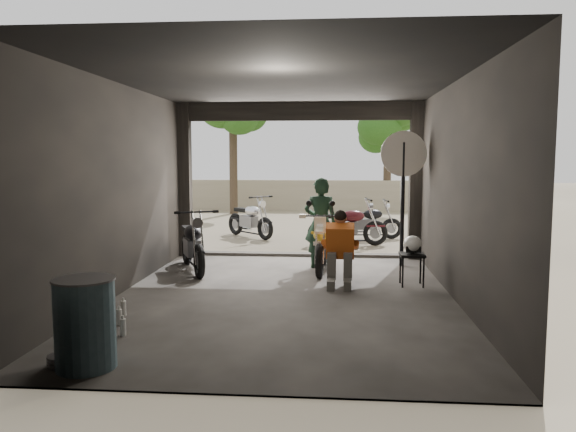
% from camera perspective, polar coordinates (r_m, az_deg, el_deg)
% --- Properties ---
extents(ground, '(80.00, 80.00, 0.00)m').
position_cam_1_polar(ground, '(8.46, -0.43, -8.30)').
color(ground, '#7A6D56').
rests_on(ground, ground).
extents(garage, '(7.00, 7.13, 3.20)m').
position_cam_1_polar(garage, '(8.78, -0.12, 0.69)').
color(garage, '#2D2B28').
rests_on(garage, ground).
extents(boundary_wall, '(18.00, 0.30, 1.20)m').
position_cam_1_polar(boundary_wall, '(22.23, 2.80, 2.11)').
color(boundary_wall, gray).
rests_on(boundary_wall, ground).
extents(tree_left, '(2.20, 2.20, 5.60)m').
position_cam_1_polar(tree_left, '(21.09, -5.63, 11.09)').
color(tree_left, '#382B1E').
rests_on(tree_left, ground).
extents(tree_right, '(2.20, 2.20, 5.00)m').
position_cam_1_polar(tree_right, '(22.31, 10.14, 9.64)').
color(tree_right, '#382B1E').
rests_on(tree_right, ground).
extents(main_bike, '(0.75, 1.69, 1.11)m').
position_cam_1_polar(main_bike, '(10.29, 3.45, -2.60)').
color(main_bike, beige).
rests_on(main_bike, ground).
extents(left_bike, '(1.34, 1.87, 1.17)m').
position_cam_1_polar(left_bike, '(10.42, -9.69, -2.41)').
color(left_bike, black).
rests_on(left_bike, ground).
extents(outside_bike_a, '(1.64, 1.65, 1.11)m').
position_cam_1_polar(outside_bike_a, '(14.68, -3.90, -0.04)').
color(outside_bike_a, black).
rests_on(outside_bike_a, ground).
extents(outside_bike_b, '(1.74, 0.90, 1.13)m').
position_cam_1_polar(outside_bike_b, '(13.33, 6.10, -0.64)').
color(outside_bike_b, '#471117').
rests_on(outside_bike_b, ground).
extents(outside_bike_c, '(1.56, 0.77, 1.02)m').
position_cam_1_polar(outside_bike_c, '(14.50, 8.19, -0.35)').
color(outside_bike_c, black).
rests_on(outside_bike_c, ground).
extents(rider, '(0.67, 0.48, 1.72)m').
position_cam_1_polar(rider, '(10.48, 3.34, -0.77)').
color(rider, black).
rests_on(rider, ground).
extents(mechanic, '(0.63, 0.84, 1.19)m').
position_cam_1_polar(mechanic, '(9.06, 5.29, -3.52)').
color(mechanic, '#D7601C').
rests_on(mechanic, ground).
extents(stool, '(0.39, 0.39, 0.54)m').
position_cam_1_polar(stool, '(9.29, 12.49, -4.21)').
color(stool, black).
rests_on(stool, ground).
extents(helmet, '(0.36, 0.37, 0.29)m').
position_cam_1_polar(helmet, '(9.30, 12.55, -2.83)').
color(helmet, white).
rests_on(helmet, stool).
extents(oil_drum, '(0.61, 0.61, 0.91)m').
position_cam_1_polar(oil_drum, '(5.94, -19.90, -10.35)').
color(oil_drum, '#42616E').
rests_on(oil_drum, ground).
extents(sign_post, '(0.86, 0.08, 2.59)m').
position_cam_1_polar(sign_post, '(10.81, 11.62, 4.13)').
color(sign_post, black).
rests_on(sign_post, ground).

